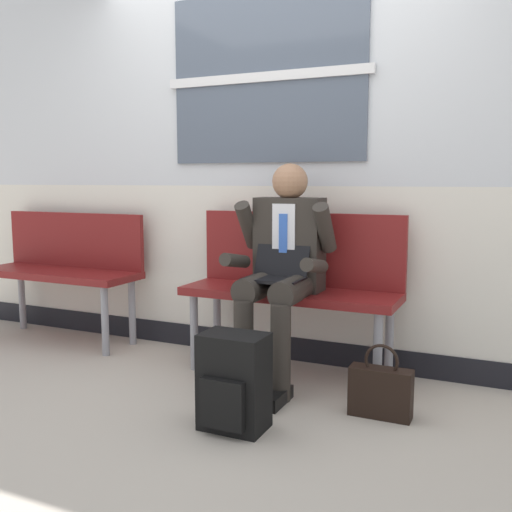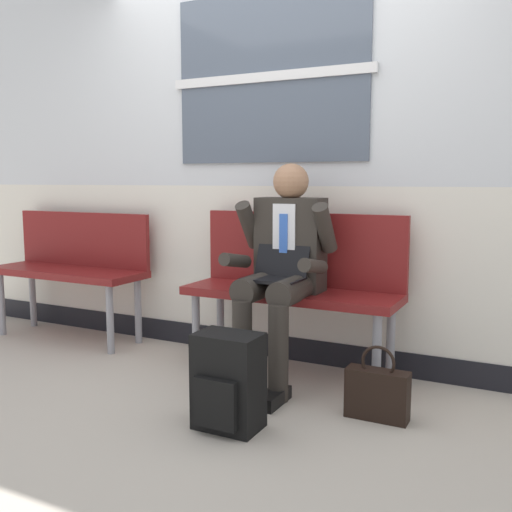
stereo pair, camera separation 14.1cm
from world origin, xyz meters
name	(u,v)px [view 2 (the right image)]	position (x,y,z in m)	size (l,w,h in m)	color
ground_plane	(217,391)	(0.00, 0.00, 0.00)	(18.00, 18.00, 0.00)	#B2A899
station_wall	(277,120)	(0.00, 0.78, 1.57)	(5.70, 0.16, 3.15)	silver
bench_with_person	(295,278)	(0.25, 0.51, 0.59)	(1.31, 0.42, 0.98)	maroon
bench_empty	(73,262)	(-1.55, 0.50, 0.57)	(1.23, 0.42, 0.94)	maroon
person_seated	(281,266)	(0.25, 0.30, 0.69)	(0.57, 0.70, 1.28)	#2D2823
backpack	(228,382)	(0.30, -0.40, 0.23)	(0.31, 0.25, 0.46)	black
handbag	(377,393)	(0.90, 0.04, 0.13)	(0.31, 0.11, 0.38)	black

